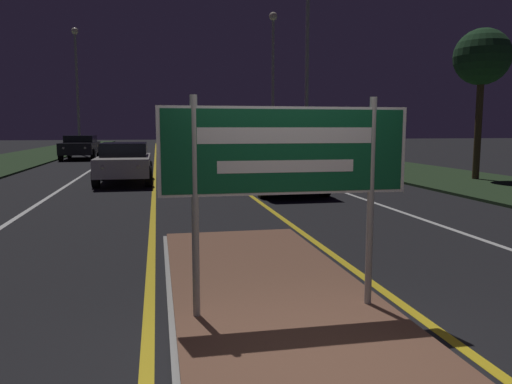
# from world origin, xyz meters

# --- Properties ---
(ground_plane) EXTENTS (160.00, 160.00, 0.00)m
(ground_plane) POSITION_xyz_m (0.00, 0.00, 0.00)
(ground_plane) COLOR black
(median_island) EXTENTS (2.31, 7.84, 0.10)m
(median_island) POSITION_xyz_m (0.00, 1.20, 0.04)
(median_island) COLOR #999993
(median_island) RESTS_ON ground_plane
(verge_right) EXTENTS (5.00, 100.00, 0.08)m
(verge_right) POSITION_xyz_m (9.50, 20.00, 0.04)
(verge_right) COLOR #23381E
(verge_right) RESTS_ON ground_plane
(centre_line_yellow_left) EXTENTS (0.12, 70.00, 0.01)m
(centre_line_yellow_left) POSITION_xyz_m (-1.34, 25.00, 0.00)
(centre_line_yellow_left) COLOR gold
(centre_line_yellow_left) RESTS_ON ground_plane
(centre_line_yellow_right) EXTENTS (0.12, 70.00, 0.01)m
(centre_line_yellow_right) POSITION_xyz_m (1.34, 25.00, 0.00)
(centre_line_yellow_right) COLOR gold
(centre_line_yellow_right) RESTS_ON ground_plane
(lane_line_white_left) EXTENTS (0.12, 70.00, 0.01)m
(lane_line_white_left) POSITION_xyz_m (-4.20, 25.00, 0.00)
(lane_line_white_left) COLOR silver
(lane_line_white_left) RESTS_ON ground_plane
(lane_line_white_right) EXTENTS (0.12, 70.00, 0.01)m
(lane_line_white_right) POSITION_xyz_m (4.20, 25.00, 0.00)
(lane_line_white_right) COLOR silver
(lane_line_white_right) RESTS_ON ground_plane
(edge_line_white_left) EXTENTS (0.10, 70.00, 0.01)m
(edge_line_white_left) POSITION_xyz_m (-7.20, 25.00, 0.00)
(edge_line_white_left) COLOR silver
(edge_line_white_left) RESTS_ON ground_plane
(edge_line_white_right) EXTENTS (0.10, 70.00, 0.01)m
(edge_line_white_right) POSITION_xyz_m (7.20, 25.00, 0.00)
(edge_line_white_right) COLOR silver
(edge_line_white_right) RESTS_ON ground_plane
(highway_sign) EXTENTS (2.45, 0.07, 2.10)m
(highway_sign) POSITION_xyz_m (0.00, 1.19, 1.60)
(highway_sign) COLOR #9E9E99
(highway_sign) RESTS_ON median_island
(streetlight_left_far) EXTENTS (0.47, 0.47, 8.88)m
(streetlight_left_far) POSITION_xyz_m (-6.67, 34.36, 5.47)
(streetlight_left_far) COLOR #9E9E99
(streetlight_left_far) RESTS_ON ground_plane
(streetlight_right_near) EXTENTS (0.46, 0.46, 9.48)m
(streetlight_right_near) POSITION_xyz_m (6.34, 21.39, 5.71)
(streetlight_right_near) COLOR #9E9E99
(streetlight_right_near) RESTS_ON ground_plane
(streetlight_right_far) EXTENTS (0.54, 0.54, 9.38)m
(streetlight_right_far) POSITION_xyz_m (6.41, 29.27, 6.13)
(streetlight_right_far) COLOR #9E9E99
(streetlight_right_far) RESTS_ON ground_plane
(car_receding_0) EXTENTS (1.99, 4.29, 1.39)m
(car_receding_0) POSITION_xyz_m (2.46, 10.97, 0.74)
(car_receding_0) COLOR navy
(car_receding_0) RESTS_ON ground_plane
(car_receding_1) EXTENTS (1.85, 4.81, 1.47)m
(car_receding_1) POSITION_xyz_m (2.58, 22.44, 0.77)
(car_receding_1) COLOR maroon
(car_receding_1) RESTS_ON ground_plane
(car_receding_2) EXTENTS (1.86, 4.33, 1.41)m
(car_receding_2) POSITION_xyz_m (5.60, 35.02, 0.75)
(car_receding_2) COLOR #4C514C
(car_receding_2) RESTS_ON ground_plane
(car_approaching_0) EXTENTS (1.86, 4.19, 1.39)m
(car_approaching_0) POSITION_xyz_m (-2.34, 14.38, 0.74)
(car_approaching_0) COLOR silver
(car_approaching_0) RESTS_ON ground_plane
(car_approaching_1) EXTENTS (2.03, 4.75, 1.45)m
(car_approaching_1) POSITION_xyz_m (-5.83, 28.73, 0.79)
(car_approaching_1) COLOR black
(car_approaching_1) RESTS_ON ground_plane
(warning_sign) EXTENTS (0.60, 0.06, 2.46)m
(warning_sign) POSITION_xyz_m (10.14, 22.33, 1.56)
(warning_sign) COLOR #9E9E99
(warning_sign) RESTS_ON verge_right
(roadside_palm_right) EXTENTS (1.96, 1.96, 5.28)m
(roadside_palm_right) POSITION_xyz_m (10.04, 12.57, 4.31)
(roadside_palm_right) COLOR #4C3823
(roadside_palm_right) RESTS_ON verge_right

